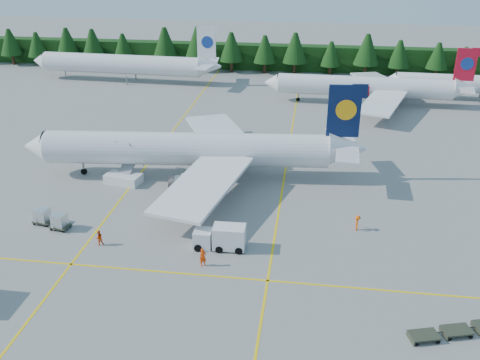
# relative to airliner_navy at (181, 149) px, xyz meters

# --- Properties ---
(ground) EXTENTS (320.00, 320.00, 0.00)m
(ground) POSITION_rel_airliner_navy_xyz_m (8.00, -16.76, -3.94)
(ground) COLOR gray
(ground) RESTS_ON ground
(taxi_stripe_a) EXTENTS (0.25, 120.00, 0.01)m
(taxi_stripe_a) POSITION_rel_airliner_navy_xyz_m (-6.00, 3.24, -3.93)
(taxi_stripe_a) COLOR yellow
(taxi_stripe_a) RESTS_ON ground
(taxi_stripe_b) EXTENTS (0.25, 120.00, 0.01)m
(taxi_stripe_b) POSITION_rel_airliner_navy_xyz_m (14.00, 3.24, -3.93)
(taxi_stripe_b) COLOR yellow
(taxi_stripe_b) RESTS_ON ground
(taxi_stripe_cross) EXTENTS (80.00, 0.25, 0.01)m
(taxi_stripe_cross) POSITION_rel_airliner_navy_xyz_m (8.00, -22.76, -3.93)
(taxi_stripe_cross) COLOR yellow
(taxi_stripe_cross) RESTS_ON ground
(treeline_hedge) EXTENTS (220.00, 4.00, 6.00)m
(treeline_hedge) POSITION_rel_airliner_navy_xyz_m (8.00, 65.24, -0.94)
(treeline_hedge) COLOR black
(treeline_hedge) RESTS_ON ground
(airliner_navy) EXTENTS (45.02, 36.90, 13.10)m
(airliner_navy) POSITION_rel_airliner_navy_xyz_m (0.00, 0.00, 0.00)
(airliner_navy) COLOR silver
(airliner_navy) RESTS_ON ground
(airliner_red) EXTENTS (39.20, 32.27, 11.40)m
(airliner_red) POSITION_rel_airliner_navy_xyz_m (26.23, 38.46, -0.51)
(airliner_red) COLOR silver
(airliner_red) RESTS_ON ground
(airliner_far_left) EXTENTS (43.03, 5.94, 12.51)m
(airliner_far_left) POSITION_rel_airliner_navy_xyz_m (-26.96, 48.97, -0.02)
(airliner_far_left) COLOR silver
(airliner_far_left) RESTS_ON ground
(airliner_far_right) EXTENTS (36.21, 4.67, 10.53)m
(airliner_far_right) POSITION_rel_airliner_navy_xyz_m (48.05, 44.38, -0.64)
(airliner_far_right) COLOR silver
(airliner_far_right) RESTS_ON ground
(airstairs) EXTENTS (5.15, 7.00, 4.28)m
(airstairs) POSITION_rel_airliner_navy_xyz_m (-7.16, -2.96, -3.01)
(airstairs) COLOR silver
(airstairs) RESTS_ON ground
(service_truck) EXTENTS (5.51, 2.15, 2.64)m
(service_truck) POSITION_rel_airliner_navy_xyz_m (8.41, -17.54, -2.63)
(service_truck) COLOR silver
(service_truck) RESTS_ON ground
(uld_pair) EXTENTS (4.80, 2.80, 1.59)m
(uld_pair) POSITION_rel_airliner_navy_xyz_m (-11.44, -15.69, -2.87)
(uld_pair) COLOR #303426
(uld_pair) RESTS_ON ground
(crew_a) EXTENTS (0.83, 0.71, 1.94)m
(crew_a) POSITION_rel_airliner_navy_xyz_m (7.31, -21.10, -2.97)
(crew_a) COLOR #F23C05
(crew_a) RESTS_ON ground
(crew_b) EXTENTS (1.04, 1.00, 1.69)m
(crew_b) POSITION_rel_airliner_navy_xyz_m (-4.53, -18.74, -3.09)
(crew_b) COLOR #E13F04
(crew_b) RESTS_ON ground
(crew_c) EXTENTS (0.54, 0.76, 1.79)m
(crew_c) POSITION_rel_airliner_navy_xyz_m (23.07, -11.63, -3.04)
(crew_c) COLOR #FF5205
(crew_c) RESTS_ON ground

